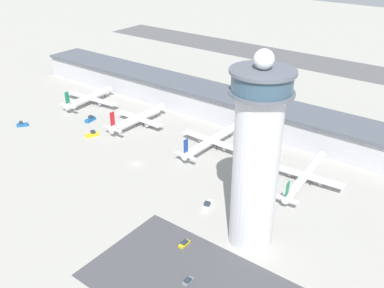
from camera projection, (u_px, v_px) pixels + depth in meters
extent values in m
plane|color=#9E9B93|center=(136.00, 164.00, 198.81)|extent=(1000.00, 1000.00, 0.00)
cube|color=#B2B2B7|center=(220.00, 105.00, 245.23)|extent=(279.65, 22.00, 13.42)
cube|color=#4C515B|center=(221.00, 93.00, 241.78)|extent=(279.65, 25.00, 1.60)
cube|color=#515154|center=(313.00, 62.00, 343.32)|extent=(419.47, 44.00, 0.01)
cylinder|color=silver|center=(255.00, 173.00, 138.40)|extent=(14.96, 14.96, 55.08)
cylinder|color=#565B66|center=(261.00, 92.00, 125.55)|extent=(19.79, 19.79, 0.80)
cylinder|color=#334C60|center=(262.00, 82.00, 124.11)|extent=(18.20, 18.20, 5.47)
cylinder|color=#565B66|center=(263.00, 71.00, 122.62)|extent=(19.79, 19.79, 1.00)
sphere|color=white|center=(264.00, 59.00, 121.01)|extent=(6.01, 6.01, 6.01)
cube|color=#424247|center=(189.00, 283.00, 132.84)|extent=(64.00, 40.00, 0.01)
cylinder|color=silver|center=(90.00, 97.00, 262.22)|extent=(6.32, 27.79, 4.26)
cone|color=silver|center=(107.00, 90.00, 273.92)|extent=(4.54, 4.15, 4.26)
cone|color=silver|center=(70.00, 106.00, 250.04)|extent=(4.21, 5.39, 3.84)
cube|color=silver|center=(91.00, 98.00, 262.97)|extent=(40.94, 7.44, 0.44)
cylinder|color=#A8A8B2|center=(82.00, 97.00, 268.43)|extent=(2.69, 4.85, 2.34)
cylinder|color=#A8A8B2|center=(102.00, 103.00, 260.19)|extent=(2.69, 4.85, 2.34)
cube|color=#14704C|center=(67.00, 98.00, 246.73)|extent=(0.51, 2.81, 6.82)
cube|color=silver|center=(68.00, 106.00, 248.78)|extent=(12.05, 2.89, 0.24)
cylinder|color=black|center=(105.00, 96.00, 273.11)|extent=(0.28, 0.28, 2.34)
cylinder|color=black|center=(94.00, 104.00, 262.11)|extent=(0.28, 0.28, 2.34)
cylinder|color=black|center=(87.00, 102.00, 264.99)|extent=(0.28, 0.28, 2.34)
cylinder|color=white|center=(139.00, 118.00, 234.68)|extent=(5.28, 29.79, 4.58)
cone|color=white|center=(160.00, 109.00, 246.42)|extent=(4.67, 4.23, 4.58)
cone|color=white|center=(115.00, 129.00, 222.46)|extent=(4.25, 5.59, 4.12)
cube|color=white|center=(140.00, 119.00, 235.46)|extent=(31.04, 5.13, 0.44)
cylinder|color=#A8A8B2|center=(133.00, 118.00, 240.39)|extent=(2.64, 5.09, 2.52)
cylinder|color=#A8A8B2|center=(150.00, 124.00, 233.19)|extent=(2.64, 5.09, 2.52)
cube|color=red|center=(112.00, 119.00, 218.96)|extent=(0.37, 2.81, 7.32)
cube|color=white|center=(113.00, 129.00, 221.21)|extent=(12.86, 2.30, 0.24)
cylinder|color=black|center=(156.00, 116.00, 245.71)|extent=(0.28, 0.28, 2.21)
cylinder|color=black|center=(143.00, 125.00, 234.32)|extent=(0.28, 0.28, 2.21)
cylinder|color=black|center=(135.00, 122.00, 237.87)|extent=(0.28, 0.28, 2.21)
cylinder|color=silver|center=(212.00, 140.00, 210.22)|extent=(4.99, 33.91, 4.01)
cone|color=silver|center=(233.00, 128.00, 223.15)|extent=(4.11, 3.72, 4.01)
cone|color=silver|center=(187.00, 155.00, 196.87)|extent=(3.74, 4.91, 3.61)
cube|color=silver|center=(213.00, 141.00, 211.01)|extent=(35.57, 5.44, 0.44)
cylinder|color=#A8A8B2|center=(202.00, 138.00, 216.41)|extent=(2.33, 4.47, 2.20)
cylinder|color=#A8A8B2|center=(226.00, 147.00, 208.11)|extent=(2.33, 4.47, 2.20)
cube|color=navy|center=(186.00, 146.00, 193.81)|extent=(0.38, 2.81, 6.41)
cube|color=silver|center=(185.00, 155.00, 195.75)|extent=(11.27, 2.33, 0.24)
cylinder|color=black|center=(230.00, 135.00, 222.60)|extent=(0.28, 0.28, 2.62)
cylinder|color=black|center=(216.00, 148.00, 210.10)|extent=(0.28, 0.28, 2.62)
cylinder|color=black|center=(207.00, 145.00, 213.22)|extent=(0.28, 0.28, 2.62)
cylinder|color=silver|center=(305.00, 175.00, 181.86)|extent=(6.17, 36.30, 3.66)
cone|color=silver|center=(320.00, 156.00, 196.50)|extent=(3.88, 3.54, 3.66)
cone|color=silver|center=(287.00, 198.00, 166.80)|extent=(3.59, 4.61, 3.30)
cube|color=silver|center=(306.00, 176.00, 182.69)|extent=(32.87, 6.66, 0.44)
cylinder|color=#A8A8B2|center=(291.00, 172.00, 187.27)|extent=(2.29, 4.16, 2.01)
cylinder|color=#A8A8B2|center=(322.00, 181.00, 180.61)|extent=(2.29, 4.16, 2.01)
cube|color=#14704C|center=(288.00, 189.00, 163.96)|extent=(0.49, 2.81, 5.86)
cube|color=silver|center=(286.00, 199.00, 165.68)|extent=(10.37, 2.71, 0.24)
cylinder|color=black|center=(317.00, 165.00, 195.79)|extent=(0.28, 0.28, 2.41)
cylinder|color=black|center=(310.00, 183.00, 181.95)|extent=(0.28, 0.28, 2.41)
cylinder|color=black|center=(299.00, 179.00, 184.44)|extent=(0.28, 0.28, 2.41)
cube|color=black|center=(92.00, 136.00, 224.58)|extent=(3.79, 5.95, 0.12)
cube|color=gold|center=(92.00, 135.00, 224.22)|extent=(4.16, 6.98, 1.66)
cube|color=#232D38|center=(93.00, 132.00, 223.88)|extent=(2.67, 2.48, 1.36)
cube|color=black|center=(208.00, 207.00, 168.33)|extent=(3.73, 6.29, 0.12)
cube|color=silver|center=(208.00, 206.00, 168.00)|extent=(4.09, 7.40, 1.57)
cube|color=#232D38|center=(207.00, 204.00, 166.77)|extent=(2.65, 2.56, 1.29)
cube|color=black|center=(90.00, 121.00, 241.83)|extent=(3.26, 5.99, 0.12)
cube|color=#195699|center=(90.00, 120.00, 241.48)|extent=(3.52, 7.08, 1.61)
cube|color=#232D38|center=(91.00, 117.00, 241.34)|extent=(2.50, 2.35, 1.32)
cube|color=black|center=(23.00, 126.00, 235.65)|extent=(4.72, 5.18, 0.12)
cube|color=#195699|center=(22.00, 125.00, 235.31)|extent=(5.37, 5.98, 1.60)
cube|color=#232D38|center=(21.00, 123.00, 234.51)|extent=(2.62, 2.59, 1.31)
cube|color=black|center=(188.00, 282.00, 133.19)|extent=(1.86, 3.44, 0.12)
cube|color=slate|center=(188.00, 282.00, 133.04)|extent=(1.96, 4.09, 0.78)
cube|color=#232D38|center=(188.00, 280.00, 132.64)|extent=(1.67, 2.27, 0.64)
cube|color=black|center=(184.00, 245.00, 148.72)|extent=(1.81, 3.86, 0.12)
cube|color=gold|center=(184.00, 244.00, 148.56)|extent=(1.90, 4.59, 0.83)
cube|color=#232D38|center=(185.00, 242.00, 148.29)|extent=(1.63, 2.54, 0.68)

